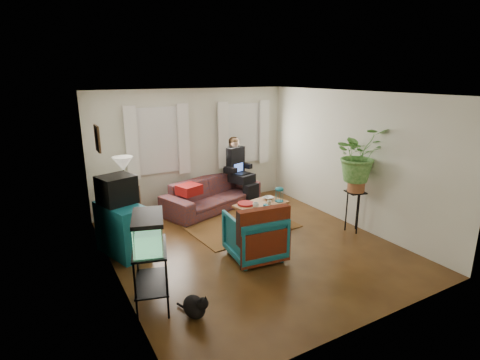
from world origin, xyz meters
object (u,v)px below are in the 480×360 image
armchair (255,233)px  plant_stand (354,211)px  sofa (212,189)px  side_table (127,208)px  aquarium_stand (152,277)px  dresser (122,229)px  coffee_table (261,213)px

armchair → plant_stand: size_ratio=1.07×
sofa → side_table: 1.89m
side_table → aquarium_stand: aquarium_stand is taller
sofa → dresser: size_ratio=2.40×
coffee_table → aquarium_stand: bearing=-159.4°
aquarium_stand → coffee_table: (2.70, 1.62, -0.19)m
aquarium_stand → coffee_table: bearing=48.0°
side_table → armchair: armchair is taller
side_table → aquarium_stand: (-0.35, -2.81, 0.04)m
dresser → armchair: dresser is taller
armchair → coffee_table: 1.44m
sofa → plant_stand: sofa is taller
plant_stand → coffee_table: bearing=138.5°
sofa → plant_stand: (1.78, -2.44, -0.05)m
sofa → aquarium_stand: sofa is taller
sofa → coffee_table: size_ratio=2.21×
side_table → aquarium_stand: bearing=-97.1°
dresser → armchair: 2.18m
plant_stand → armchair: bearing=179.2°
aquarium_stand → dresser: bearing=106.6°
armchair → plant_stand: 2.18m
side_table → armchair: size_ratio=0.87×
sofa → side_table: sofa is taller
sofa → coffee_table: (0.46, -1.27, -0.23)m
sofa → plant_stand: 3.02m
sofa → side_table: (-1.89, -0.09, -0.08)m
sofa → aquarium_stand: size_ratio=2.79×
armchair → side_table: bearing=-51.6°
sofa → armchair: (-0.40, -2.41, -0.02)m
sofa → side_table: size_ratio=3.11×
dresser → sofa: bearing=11.4°
armchair → coffee_table: (0.86, 1.14, -0.21)m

